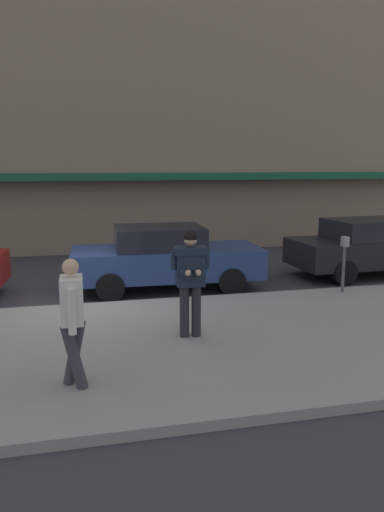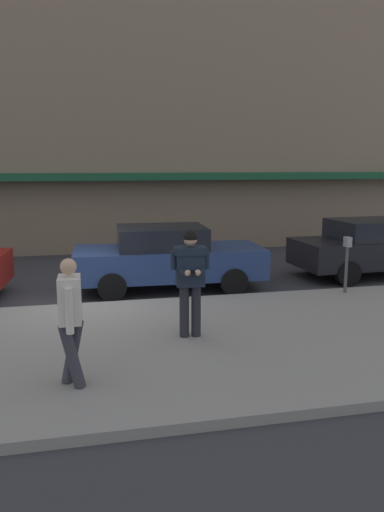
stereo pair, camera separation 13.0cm
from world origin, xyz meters
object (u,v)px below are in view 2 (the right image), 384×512
object	(u,v)px
parked_sedan_far	(376,247)
man_texting_on_phone	(190,272)
pedestrian_in_light_coat	(70,314)
parking_meter	(347,256)
parked_sedan_mid	(167,257)

from	to	relation	value
parked_sedan_far	man_texting_on_phone	world-z (taller)	man_texting_on_phone
pedestrian_in_light_coat	parking_meter	size ratio (longest dim) A/B	1.34
man_texting_on_phone	pedestrian_in_light_coat	world-z (taller)	man_texting_on_phone
parked_sedan_mid	pedestrian_in_light_coat	distance (m)	5.77
parked_sedan_far	parked_sedan_mid	bearing A→B (deg)	-177.46
parked_sedan_mid	pedestrian_in_light_coat	bearing A→B (deg)	-112.09
pedestrian_in_light_coat	parking_meter	world-z (taller)	pedestrian_in_light_coat
parked_sedan_mid	man_texting_on_phone	size ratio (longest dim) A/B	2.53
pedestrian_in_light_coat	parking_meter	bearing A→B (deg)	31.26
parked_sedan_mid	parking_meter	distance (m)	4.16
parked_sedan_mid	parking_meter	world-z (taller)	parked_sedan_mid
parked_sedan_mid	parked_sedan_far	size ratio (longest dim) A/B	1.00
man_texting_on_phone	parking_meter	xyz separation A→B (m)	(4.04, 2.11, -0.28)
parking_meter	pedestrian_in_light_coat	bearing A→B (deg)	-148.74
parked_sedan_mid	pedestrian_in_light_coat	size ratio (longest dim) A/B	2.68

